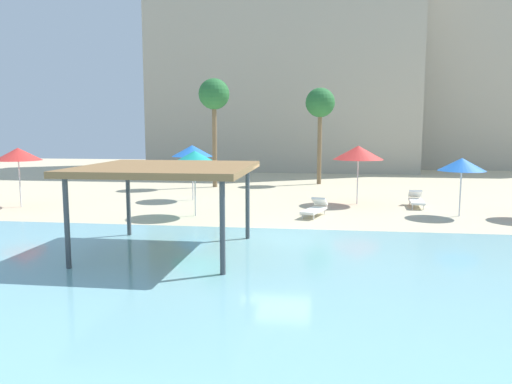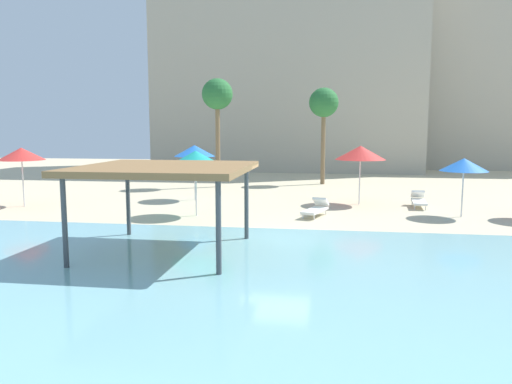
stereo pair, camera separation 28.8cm
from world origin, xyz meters
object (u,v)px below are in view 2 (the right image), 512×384
at_px(beach_umbrella_blue_5, 194,151).
at_px(palm_tree_1, 324,105).
at_px(lounge_chair_1, 419,200).
at_px(palm_tree_0, 217,97).
at_px(beach_umbrella_teal_0, 196,158).
at_px(beach_umbrella_red_3, 21,154).
at_px(beach_umbrella_red_1, 360,153).
at_px(beach_umbrella_blue_6, 464,165).
at_px(shade_pavilion, 165,170).
at_px(lounge_chair_2, 316,208).

distance_m(beach_umbrella_blue_5, palm_tree_1, 10.77).
distance_m(beach_umbrella_blue_5, lounge_chair_1, 11.19).
bearing_deg(lounge_chair_1, palm_tree_0, -115.78).
height_order(beach_umbrella_teal_0, beach_umbrella_red_3, beach_umbrella_red_3).
height_order(beach_umbrella_red_1, beach_umbrella_blue_6, beach_umbrella_red_1).
bearing_deg(shade_pavilion, beach_umbrella_blue_6, 36.68).
xyz_separation_m(beach_umbrella_blue_5, beach_umbrella_blue_6, (12.27, -3.13, -0.35)).
relative_size(lounge_chair_1, lounge_chair_2, 0.97).
bearing_deg(beach_umbrella_blue_5, palm_tree_0, 91.11).
relative_size(beach_umbrella_red_3, beach_umbrella_blue_6, 1.13).
distance_m(beach_umbrella_teal_0, beach_umbrella_blue_5, 4.71).
xyz_separation_m(beach_umbrella_teal_0, lounge_chair_2, (4.98, 0.65, -2.10)).
relative_size(beach_umbrella_blue_6, palm_tree_0, 0.36).
height_order(lounge_chair_1, palm_tree_0, palm_tree_0).
bearing_deg(beach_umbrella_blue_5, beach_umbrella_red_3, -155.74).
bearing_deg(palm_tree_0, lounge_chair_2, -56.33).
bearing_deg(beach_umbrella_blue_5, lounge_chair_1, -3.75).
bearing_deg(palm_tree_0, shade_pavilion, -82.28).
height_order(beach_umbrella_red_1, beach_umbrella_blue_5, beach_umbrella_red_1).
distance_m(shade_pavilion, beach_umbrella_red_1, 12.09).
xyz_separation_m(beach_umbrella_blue_5, lounge_chair_2, (6.30, -3.87, -2.19)).
distance_m(shade_pavilion, palm_tree_1, 19.65).
relative_size(beach_umbrella_teal_0, beach_umbrella_red_1, 0.97).
bearing_deg(lounge_chair_1, lounge_chair_2, -51.33).
height_order(beach_umbrella_blue_5, lounge_chair_2, beach_umbrella_blue_5).
distance_m(shade_pavilion, palm_tree_0, 16.89).
bearing_deg(shade_pavilion, palm_tree_0, 97.72).
xyz_separation_m(beach_umbrella_red_3, lounge_chair_1, (18.32, 2.60, -2.14)).
distance_m(beach_umbrella_blue_6, lounge_chair_2, 6.29).
xyz_separation_m(beach_umbrella_red_1, lounge_chair_2, (-1.96, -3.60, -2.16)).
bearing_deg(beach_umbrella_blue_6, beach_umbrella_teal_0, -172.76).
distance_m(beach_umbrella_red_3, lounge_chair_2, 13.84).
relative_size(beach_umbrella_red_1, lounge_chair_2, 1.42).
height_order(lounge_chair_2, palm_tree_1, palm_tree_1).
xyz_separation_m(beach_umbrella_red_1, beach_umbrella_red_3, (-15.62, -3.04, -0.02)).
xyz_separation_m(beach_umbrella_red_3, beach_umbrella_blue_6, (19.64, 0.19, -0.30)).
xyz_separation_m(shade_pavilion, beach_umbrella_blue_5, (-2.12, 10.70, 0.07)).
relative_size(beach_umbrella_blue_5, beach_umbrella_blue_6, 1.15).
bearing_deg(beach_umbrella_blue_6, beach_umbrella_blue_5, 165.69).
relative_size(shade_pavilion, beach_umbrella_red_3, 1.73).
xyz_separation_m(beach_umbrella_teal_0, beach_umbrella_blue_6, (10.96, 1.39, -0.26)).
height_order(beach_umbrella_red_1, palm_tree_0, palm_tree_0).
distance_m(beach_umbrella_teal_0, beach_umbrella_red_1, 8.14).
bearing_deg(lounge_chair_1, beach_umbrella_blue_6, 33.21).
xyz_separation_m(lounge_chair_1, palm_tree_1, (-4.62, 9.02, 4.82)).
relative_size(beach_umbrella_teal_0, beach_umbrella_red_3, 0.99).
xyz_separation_m(lounge_chair_1, lounge_chair_2, (-4.65, -3.16, 0.00)).
distance_m(beach_umbrella_blue_5, lounge_chair_2, 7.71).
xyz_separation_m(beach_umbrella_teal_0, lounge_chair_1, (9.64, 3.80, -2.10)).
distance_m(beach_umbrella_red_1, palm_tree_1, 9.18).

